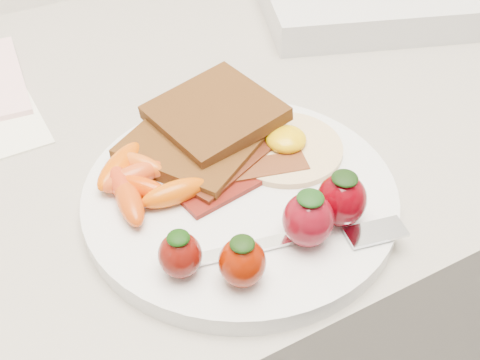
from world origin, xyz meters
TOP-DOWN VIEW (x-y plane):
  - counter at (0.00, 1.70)m, footprint 2.00×0.60m
  - plate at (-0.02, 1.54)m, footprint 0.27×0.27m
  - toast_lower at (-0.03, 1.61)m, footprint 0.15×0.15m
  - toast_upper at (-0.00, 1.62)m, footprint 0.12×0.12m
  - fried_egg at (0.04, 1.57)m, footprint 0.11×0.11m
  - bacon_strips at (-0.01, 1.55)m, footprint 0.12×0.07m
  - baby_carrots at (-0.10, 1.58)m, footprint 0.09×0.11m
  - strawberries at (-0.02, 1.47)m, footprint 0.17×0.06m
  - fork at (-0.00, 1.46)m, footprint 0.17×0.07m

SIDE VIEW (x-z plane):
  - counter at x=0.00m, z-range 0.00..0.90m
  - plate at x=-0.02m, z-range 0.90..0.92m
  - fork at x=0.00m, z-range 0.92..0.92m
  - bacon_strips at x=-0.01m, z-range 0.92..0.93m
  - fried_egg at x=0.04m, z-range 0.91..0.93m
  - toast_lower at x=-0.03m, z-range 0.92..0.93m
  - baby_carrots at x=-0.10m, z-range 0.92..0.94m
  - toast_upper at x=0.00m, z-range 0.93..0.95m
  - strawberries at x=-0.02m, z-range 0.92..0.96m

